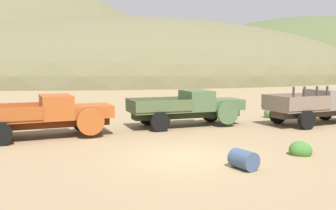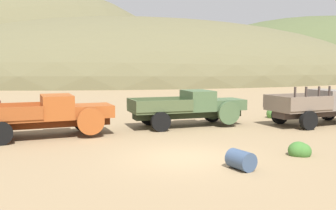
% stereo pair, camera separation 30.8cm
% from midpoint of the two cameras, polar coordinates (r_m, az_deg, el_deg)
% --- Properties ---
extents(ground_plane, '(300.00, 300.00, 0.00)m').
position_cam_midpoint_polar(ground_plane, '(13.38, 2.18, -7.93)').
color(ground_plane, '#937A56').
extents(hill_far_right, '(107.80, 63.38, 25.56)m').
position_cam_midpoint_polar(hill_far_right, '(81.43, -5.13, 3.73)').
color(hill_far_right, brown).
rests_on(hill_far_right, ground).
extents(hill_far_left, '(85.56, 52.25, 31.23)m').
position_cam_midpoint_polar(hill_far_left, '(109.02, 21.70, 3.90)').
color(hill_far_left, '#4C5633').
rests_on(hill_far_left, ground).
extents(truck_oxide_orange, '(6.18, 3.05, 1.89)m').
position_cam_midpoint_polar(truck_oxide_orange, '(17.78, -17.23, -1.41)').
color(truck_oxide_orange, '#51220D').
rests_on(truck_oxide_orange, ground).
extents(truck_weathered_green, '(6.22, 2.72, 1.89)m').
position_cam_midpoint_polar(truck_weathered_green, '(20.15, 3.49, -0.31)').
color(truck_weathered_green, '#232B1B').
rests_on(truck_weathered_green, ground).
extents(truck_primer_gray, '(5.93, 3.09, 2.16)m').
position_cam_midpoint_polar(truck_primer_gray, '(22.39, 21.78, -0.11)').
color(truck_primer_gray, '#3D322D').
rests_on(truck_primer_gray, ground).
extents(oil_drum_tipped, '(0.81, 0.97, 0.60)m').
position_cam_midpoint_polar(oil_drum_tipped, '(12.10, 10.54, -8.05)').
color(oil_drum_tipped, '#384C6B').
rests_on(oil_drum_tipped, ground).
extents(bush_back_edge, '(1.30, 1.02, 0.94)m').
position_cam_midpoint_polar(bush_back_edge, '(24.28, 15.28, -1.27)').
color(bush_back_edge, '#4C8438').
rests_on(bush_back_edge, ground).
extents(bush_front_right, '(0.79, 0.75, 0.64)m').
position_cam_midpoint_polar(bush_front_right, '(14.49, 18.72, -6.46)').
color(bush_front_right, '#3D702D').
rests_on(bush_front_right, ground).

